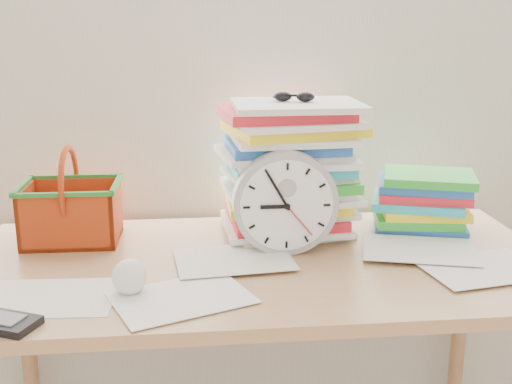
{
  "coord_description": "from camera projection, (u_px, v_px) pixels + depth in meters",
  "views": [
    {
      "loc": [
        -0.17,
        0.17,
        1.31
      ],
      "look_at": [
        -0.02,
        1.6,
        0.92
      ],
      "focal_mm": 45.0,
      "sensor_mm": 36.0,
      "label": 1
    }
  ],
  "objects": [
    {
      "name": "basket",
      "position": [
        70.0,
        195.0,
        1.64
      ],
      "size": [
        0.25,
        0.2,
        0.24
      ],
      "primitive_type": null,
      "rotation": [
        0.0,
        0.0,
        -0.02
      ],
      "color": "#C34013",
      "rests_on": "desk"
    },
    {
      "name": "sunglasses",
      "position": [
        294.0,
        96.0,
        1.64
      ],
      "size": [
        0.14,
        0.13,
        0.03
      ],
      "primitive_type": null,
      "rotation": [
        0.0,
        0.0,
        -0.29
      ],
      "color": "black",
      "rests_on": "paper_stack"
    },
    {
      "name": "book_stack",
      "position": [
        422.0,
        201.0,
        1.74
      ],
      "size": [
        0.32,
        0.28,
        0.16
      ],
      "primitive_type": null,
      "rotation": [
        0.0,
        0.0,
        -0.3
      ],
      "color": "white",
      "rests_on": "desk"
    },
    {
      "name": "crumpled_ball",
      "position": [
        129.0,
        276.0,
        1.34
      ],
      "size": [
        0.08,
        0.08,
        0.08
      ],
      "primitive_type": "sphere",
      "color": "white",
      "rests_on": "desk"
    },
    {
      "name": "desk",
      "position": [
        263.0,
        289.0,
        1.56
      ],
      "size": [
        1.4,
        0.7,
        0.75
      ],
      "color": "#AD7E51",
      "rests_on": "ground"
    },
    {
      "name": "paper_stack",
      "position": [
        289.0,
        169.0,
        1.69
      ],
      "size": [
        0.38,
        0.33,
        0.35
      ],
      "primitive_type": null,
      "rotation": [
        0.0,
        0.0,
        0.11
      ],
      "color": "white",
      "rests_on": "desk"
    },
    {
      "name": "clock",
      "position": [
        285.0,
        203.0,
        1.55
      ],
      "size": [
        0.26,
        0.05,
        0.26
      ],
      "primitive_type": "cylinder",
      "rotation": [
        1.57,
        0.0,
        0.0
      ],
      "color": "#A3A3A3",
      "rests_on": "desk"
    },
    {
      "name": "scattered_papers",
      "position": [
        263.0,
        257.0,
        1.54
      ],
      "size": [
        1.26,
        0.42,
        0.02
      ],
      "primitive_type": null,
      "color": "white",
      "rests_on": "desk"
    },
    {
      "name": "curtain",
      "position": [
        248.0,
        22.0,
        1.76
      ],
      "size": [
        2.4,
        0.01,
        2.5
      ],
      "primitive_type": "cube",
      "color": "silver",
      "rests_on": "room_shell"
    }
  ]
}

